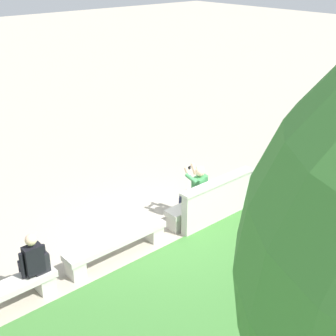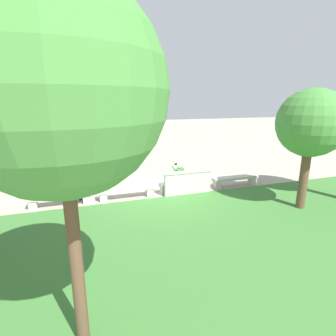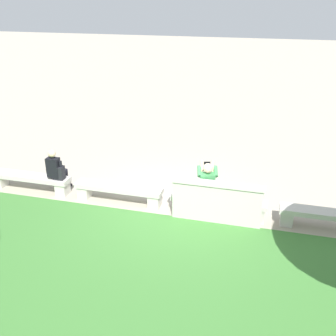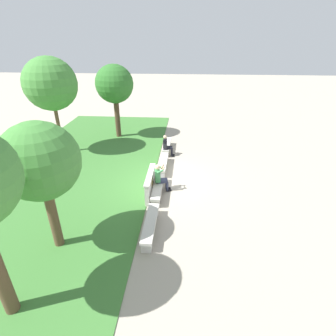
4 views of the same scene
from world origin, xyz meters
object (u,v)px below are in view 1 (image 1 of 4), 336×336
Objects in this scene: backpack at (40,263)px; bench_mid at (117,243)px; bench_near at (206,203)px; person_distant at (31,261)px; bench_main at (274,172)px; person_photographer at (195,189)px.

bench_mid is at bearing -179.46° from backpack.
bench_near is 4.27m from person_distant.
bench_main is at bearing 180.00° from bench_near.
backpack is at bearing 0.21° from bench_near.
bench_main is 1.78× the size of person_distant.
backpack is (4.13, 0.02, 0.32)m from bench_near.
person_photographer is (0.30, -0.08, 0.43)m from bench_near.
bench_mid is 1.77m from person_distant.
bench_main is 1.00× the size of bench_mid.
bench_near is (2.52, 0.00, 0.00)m from bench_main.
backpack is at bearing 0.13° from bench_main.
bench_main is at bearing 178.47° from person_photographer.
backpack is (3.83, 0.09, -0.11)m from person_photographer.
person_distant is (6.77, -0.07, 0.36)m from bench_main.
person_distant reaches higher than backpack.
person_photographer is at bearing -179.87° from person_distant.
person_photographer is at bearing -1.53° from bench_main.
person_photographer is 3.83m from backpack.
bench_mid is at bearing 1.95° from person_photographer.
bench_main is 6.78m from person_distant.
bench_near is at bearing 180.00° from bench_mid.
backpack is at bearing 1.35° from person_photographer.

